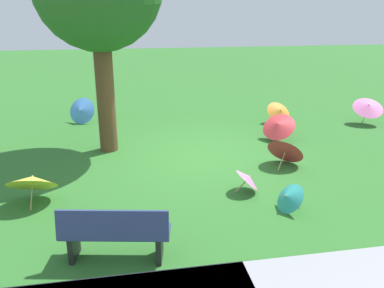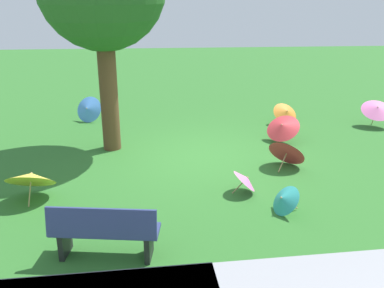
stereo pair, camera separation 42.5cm
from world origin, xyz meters
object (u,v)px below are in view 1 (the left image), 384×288
Objects in this scene: parasol_pink_3 at (248,178)px; parasol_pink_0 at (368,106)px; parasol_yellow_0 at (32,181)px; parasol_orange_0 at (280,111)px; parasol_red_0 at (286,149)px; parasol_blue_0 at (81,110)px; park_bench at (115,233)px; parasol_red_3 at (278,125)px; parasol_teal_0 at (288,197)px.

parasol_pink_0 is at bearing -139.51° from parasol_pink_3.
parasol_yellow_0 reaches higher than parasol_orange_0.
parasol_red_0 is 4.35m from parasol_pink_0.
parasol_pink_0 reaches higher than parasol_blue_0.
park_bench is at bearing 39.79° from parasol_pink_0.
park_bench is 1.76× the size of parasol_blue_0.
parasol_yellow_0 is at bearing 12.82° from parasol_red_0.
park_bench reaches higher than parasol_orange_0.
parasol_pink_0 is (-8.44, 1.20, 0.15)m from parasol_blue_0.
parasol_red_3 is (-0.32, -1.60, 0.05)m from parasol_red_0.
parasol_red_0 is 1.11× the size of parasol_yellow_0.
parasol_pink_0 is 3.28m from parasol_red_3.
parasol_orange_0 is at bearing 172.48° from parasol_blue_0.
parasol_yellow_0 reaches higher than parasol_blue_0.
parasol_orange_0 is (-0.54, -1.51, -0.05)m from parasol_red_3.
parasol_red_3 is (3.09, 1.09, -0.11)m from parasol_pink_0.
parasol_blue_0 is at bearing -54.13° from parasol_teal_0.
parasol_yellow_0 reaches higher than parasol_pink_3.
parasol_pink_0 is 2.60m from parasol_orange_0.
parasol_teal_0 is at bearing 49.42° from parasol_pink_0.
parasol_pink_3 is at bearing -141.52° from park_bench.
parasol_pink_0 is at bearing -140.21° from park_bench.
parasol_pink_0 is at bearing 170.65° from parasol_orange_0.
park_bench is 1.55× the size of parasol_red_0.
parasol_orange_0 is at bearing -145.06° from parasol_yellow_0.
parasol_pink_3 is (1.53, 2.86, -0.14)m from parasol_red_3.
parasol_blue_0 is 6.41m from parasol_pink_3.
parasol_pink_0 is 9.57m from parasol_yellow_0.
parasol_orange_0 is (2.56, -0.42, -0.17)m from parasol_pink_0.
parasol_orange_0 is (-4.58, -6.36, -0.09)m from park_bench.
parasol_red_0 is at bearing 142.28° from parasol_blue_0.
parasol_blue_0 is 0.80× the size of parasol_red_3.
parasol_red_0 is at bearing 78.52° from parasol_red_3.
park_bench is 3.21m from parasol_pink_3.
park_bench is 1.61× the size of parasol_pink_0.
parasol_red_3 reaches higher than parasol_teal_0.
parasol_blue_0 is 7.40m from parasol_teal_0.
parasol_pink_0 reaches higher than parasol_teal_0.
parasol_blue_0 is 0.88× the size of parasol_red_0.
parasol_pink_3 is at bearing -58.76° from parasol_teal_0.
parasol_blue_0 reaches higher than parasol_orange_0.
parasol_teal_0 is (-4.33, 5.99, -0.12)m from parasol_blue_0.
parasol_yellow_0 is 1.63× the size of parasol_pink_3.
parasol_yellow_0 is (5.32, 1.21, 0.07)m from parasol_red_0.
parasol_pink_0 is 1.73× the size of parasol_pink_3.
park_bench reaches higher than parasol_red_3.
parasol_yellow_0 is 0.82× the size of parasol_red_3.
parasol_yellow_0 reaches higher than parasol_red_0.
park_bench reaches higher than parasol_pink_3.
parasol_red_3 reaches higher than parasol_orange_0.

